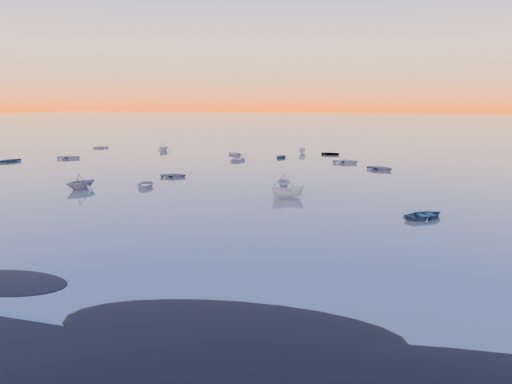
% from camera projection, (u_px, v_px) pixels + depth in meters
% --- Properties ---
extents(ground, '(600.00, 600.00, 0.00)m').
position_uv_depth(ground, '(336.00, 146.00, 121.57)').
color(ground, '#6C645A').
rests_on(ground, ground).
extents(mud_lobes, '(140.00, 6.00, 0.07)m').
position_uv_depth(mud_lobes, '(71.00, 308.00, 26.59)').
color(mud_lobes, black).
rests_on(mud_lobes, ground).
extents(moored_fleet, '(124.00, 58.00, 1.20)m').
position_uv_depth(moored_fleet, '(294.00, 172.00, 77.37)').
color(moored_fleet, silver).
rests_on(moored_fleet, ground).
extents(boat_near_center, '(3.13, 4.09, 1.31)m').
position_uv_depth(boat_near_center, '(288.00, 198.00, 56.80)').
color(boat_near_center, silver).
rests_on(boat_near_center, ground).
extents(boat_near_right, '(4.25, 2.86, 1.36)m').
position_uv_depth(boat_near_right, '(283.00, 188.00, 63.13)').
color(boat_near_right, silver).
rests_on(boat_near_right, ground).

